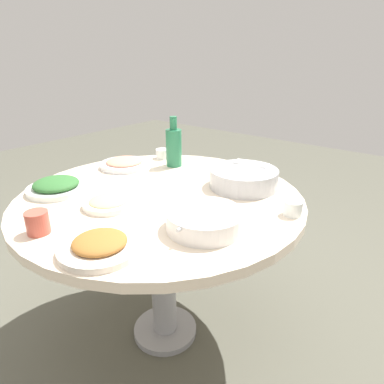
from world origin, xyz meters
name	(u,v)px	position (x,y,z in m)	size (l,w,h in m)	color
ground	(165,332)	(0.00, 0.00, 0.00)	(8.00, 8.00, 0.00)	#525145
round_dining_table	(161,217)	(0.00, 0.00, 0.63)	(1.15, 1.15, 0.73)	#99999E
rice_bowl	(244,178)	(-0.22, -0.28, 0.77)	(0.29, 0.29, 0.09)	#B2B5BA
soup_bowl	(205,221)	(-0.32, 0.12, 0.76)	(0.25, 0.28, 0.06)	white
dish_noodles	(109,202)	(0.07, 0.20, 0.75)	(0.19, 0.19, 0.03)	white
dish_shrimp	(124,163)	(0.38, -0.15, 0.75)	(0.24, 0.24, 0.05)	white
dish_stirfry	(100,245)	(-0.16, 0.42, 0.75)	(0.24, 0.24, 0.05)	silver
dish_greens	(56,186)	(0.36, 0.24, 0.75)	(0.24, 0.24, 0.06)	silver
green_bottle	(174,146)	(0.21, -0.32, 0.83)	(0.08, 0.08, 0.25)	#28764D
tea_cup_near	(38,223)	(0.08, 0.47, 0.77)	(0.07, 0.07, 0.07)	#C25141
tea_cup_far	(163,154)	(0.34, -0.38, 0.75)	(0.07, 0.07, 0.05)	white
tea_cup_side	(293,208)	(-0.50, -0.16, 0.76)	(0.07, 0.07, 0.05)	white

